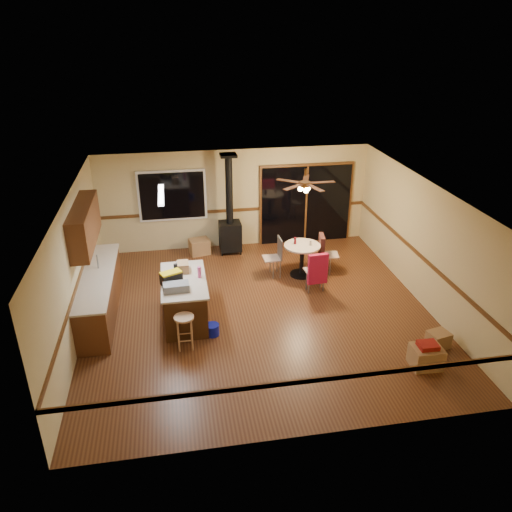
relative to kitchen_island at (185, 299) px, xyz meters
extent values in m
plane|color=#532C17|center=(1.50, 0.00, -0.45)|extent=(7.00, 7.00, 0.00)
plane|color=silver|center=(1.50, 0.00, 2.15)|extent=(7.00, 7.00, 0.00)
plane|color=tan|center=(1.50, 3.50, 0.85)|extent=(7.00, 0.00, 7.00)
plane|color=tan|center=(1.50, -3.50, 0.85)|extent=(7.00, 0.00, 7.00)
plane|color=tan|center=(-2.00, 0.00, 0.85)|extent=(0.00, 7.00, 7.00)
plane|color=tan|center=(5.00, 0.00, 0.85)|extent=(0.00, 7.00, 7.00)
cube|color=black|center=(-0.10, 3.45, 1.05)|extent=(1.72, 0.10, 1.32)
cube|color=black|center=(3.40, 3.45, 0.60)|extent=(2.52, 0.10, 2.10)
cube|color=#562D15|center=(-1.70, 0.50, -0.02)|extent=(0.60, 3.00, 0.86)
cube|color=#BCAA92|center=(-1.70, 0.50, 0.43)|extent=(0.64, 3.04, 0.04)
cube|color=#562D15|center=(-1.83, 0.70, 1.45)|extent=(0.35, 2.00, 0.80)
cube|color=#3D220F|center=(0.00, 0.00, -0.02)|extent=(0.80, 1.60, 0.86)
cube|color=#BCAA92|center=(0.00, 0.00, 0.43)|extent=(0.88, 1.68, 0.04)
cube|color=black|center=(1.30, 3.05, 0.00)|extent=(0.55, 0.50, 0.75)
cylinder|color=black|center=(1.30, 3.05, 1.26)|extent=(0.18, 0.18, 1.77)
cylinder|color=brown|center=(2.80, 1.47, 1.80)|extent=(0.24, 0.24, 0.10)
cylinder|color=brown|center=(2.80, 1.47, 2.07)|extent=(0.05, 0.05, 0.16)
sphere|color=#FFD88C|center=(2.80, 1.47, 1.68)|extent=(0.16, 0.16, 0.16)
cube|color=white|center=(-0.30, 0.30, 2.11)|extent=(0.10, 1.20, 0.04)
cube|color=slate|center=(-0.15, -0.42, 0.52)|extent=(0.49, 0.29, 0.15)
cube|color=black|center=(-0.23, -0.13, 0.56)|extent=(0.45, 0.36, 0.22)
cube|color=gold|center=(-0.23, -0.13, 0.68)|extent=(0.45, 0.36, 0.03)
cube|color=olive|center=(0.01, 0.35, 0.55)|extent=(0.23, 0.31, 0.20)
cylinder|color=black|center=(-0.13, 0.17, 0.58)|extent=(0.09, 0.09, 0.27)
cylinder|color=#D84C8C|center=(0.32, 0.03, 0.56)|extent=(0.08, 0.08, 0.23)
cylinder|color=white|center=(-0.09, 0.51, 0.53)|extent=(0.06, 0.06, 0.16)
cylinder|color=tan|center=(-0.05, -1.00, -0.12)|extent=(0.41, 0.41, 0.67)
cylinder|color=#0D16BD|center=(0.48, -0.67, -0.34)|extent=(0.34, 0.34, 0.22)
cylinder|color=black|center=(2.80, 1.47, -0.43)|extent=(0.53, 0.53, 0.04)
cylinder|color=black|center=(2.80, 1.47, -0.06)|extent=(0.10, 0.10, 0.70)
cylinder|color=#BCAA92|center=(2.80, 1.47, 0.31)|extent=(0.85, 0.85, 0.04)
cylinder|color=#590C14|center=(2.65, 1.57, 0.41)|extent=(0.06, 0.06, 0.16)
cylinder|color=beige|center=(2.98, 1.42, 0.39)|extent=(0.06, 0.06, 0.13)
cube|color=tan|center=(2.10, 1.57, 0.00)|extent=(0.41, 0.41, 0.03)
cube|color=slate|center=(2.29, 1.58, 0.25)|extent=(0.04, 0.40, 0.50)
cube|color=tan|center=(2.90, 0.77, 0.00)|extent=(0.43, 0.43, 0.03)
cube|color=slate|center=(2.91, 0.58, 0.25)|extent=(0.40, 0.06, 0.50)
cube|color=#BE1538|center=(2.91, 0.56, 0.15)|extent=(0.45, 0.13, 0.70)
cube|color=tan|center=(3.50, 1.52, 0.00)|extent=(0.46, 0.46, 0.03)
cube|color=slate|center=(3.31, 1.56, 0.25)|extent=(0.10, 0.40, 0.50)
cube|color=#3C1B17|center=(3.29, 1.56, 0.15)|extent=(0.17, 0.45, 0.70)
cube|color=olive|center=(0.50, 3.10, -0.26)|extent=(0.57, 0.49, 0.40)
cube|color=olive|center=(4.07, -2.27, -0.26)|extent=(0.52, 0.44, 0.39)
cube|color=olive|center=(4.57, -1.77, -0.30)|extent=(0.44, 0.40, 0.30)
cube|color=maroon|center=(4.07, -2.27, -0.02)|extent=(0.34, 0.28, 0.09)
camera|label=1|loc=(-0.07, -8.76, 5.05)|focal=35.00mm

